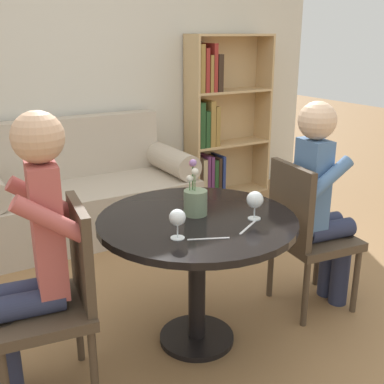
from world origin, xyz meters
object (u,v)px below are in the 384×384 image
at_px(couch, 87,196).
at_px(person_right, 321,201).
at_px(chair_left, 57,294).
at_px(person_left, 32,255).
at_px(bookshelf_right, 216,122).
at_px(wine_glass_right, 255,200).
at_px(chair_right, 306,231).
at_px(flower_vase, 195,199).
at_px(wine_glass_left, 177,219).

bearing_deg(couch, person_right, -65.87).
height_order(chair_left, person_left, person_left).
bearing_deg(bookshelf_right, person_right, -107.14).
height_order(couch, wine_glass_right, couch).
xyz_separation_m(bookshelf_right, chair_right, (-0.72, -2.05, -0.25)).
bearing_deg(chair_right, chair_left, 96.09).
relative_size(person_left, person_right, 1.05).
relative_size(chair_right, person_right, 0.73).
height_order(chair_left, chair_right, same).
xyz_separation_m(couch, wine_glass_right, (0.23, -1.91, 0.50)).
xyz_separation_m(wine_glass_right, flower_vase, (-0.22, 0.20, -0.02)).
relative_size(bookshelf_right, flower_vase, 5.54).
relative_size(wine_glass_right, flower_vase, 0.50).
bearing_deg(chair_right, bookshelf_right, -12.58).
height_order(couch, wine_glass_left, couch).
height_order(bookshelf_right, person_left, bookshelf_right).
relative_size(chair_left, wine_glass_left, 6.56).
bearing_deg(bookshelf_right, couch, -169.54).
height_order(person_right, flower_vase, person_right).
bearing_deg(person_left, chair_left, 84.69).
bearing_deg(flower_vase, wine_glass_right, -42.36).
bearing_deg(chair_right, person_left, 95.41).
relative_size(bookshelf_right, chair_left, 1.75).
bearing_deg(chair_left, chair_right, 96.81).
bearing_deg(couch, wine_glass_left, -96.09).
bearing_deg(wine_glass_left, chair_left, 162.09).
xyz_separation_m(chair_right, person_left, (-1.52, 0.04, 0.20)).
height_order(couch, chair_right, couch).
bearing_deg(flower_vase, person_right, -6.24).
height_order(wine_glass_right, flower_vase, flower_vase).
height_order(couch, person_right, person_right).
height_order(wine_glass_left, flower_vase, flower_vase).
distance_m(chair_left, flower_vase, 0.79).
relative_size(person_left, wine_glass_right, 9.13).
xyz_separation_m(person_right, wine_glass_left, (-1.01, -0.13, 0.14)).
relative_size(person_right, wine_glass_right, 8.72).
xyz_separation_m(person_left, wine_glass_left, (0.60, -0.19, 0.11)).
relative_size(chair_right, wine_glass_left, 6.56).
distance_m(couch, wine_glass_left, 2.00).
relative_size(person_left, wine_glass_left, 9.46).
relative_size(chair_left, wine_glass_right, 6.33).
height_order(bookshelf_right, person_right, bookshelf_right).
distance_m(person_left, person_right, 1.61).
bearing_deg(person_right, flower_vase, 90.64).
bearing_deg(person_left, flower_vase, 99.69).
distance_m(couch, bookshelf_right, 1.53).
distance_m(wine_glass_left, flower_vase, 0.31).
height_order(bookshelf_right, chair_right, bookshelf_right).
height_order(chair_left, wine_glass_left, chair_left).
relative_size(bookshelf_right, wine_glass_right, 11.09).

